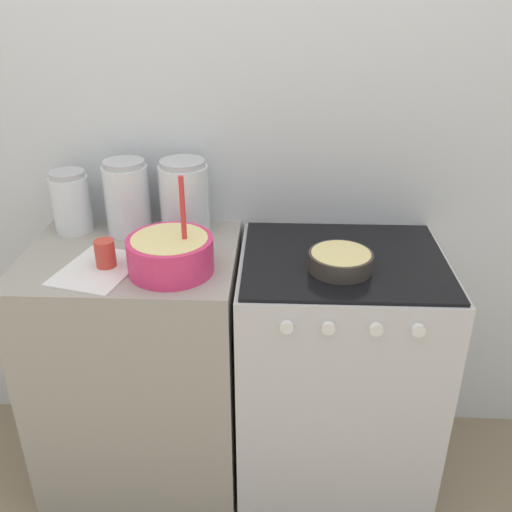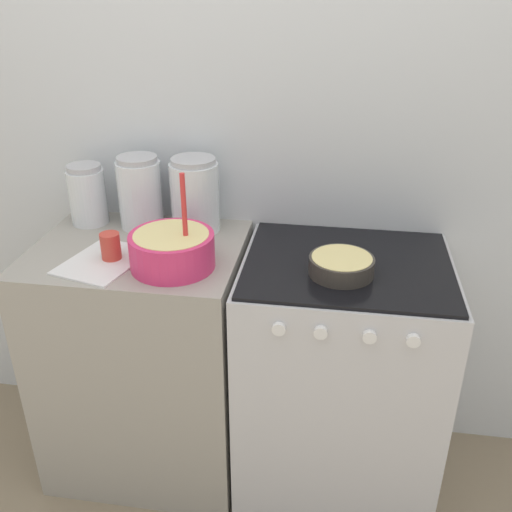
# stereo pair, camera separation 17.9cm
# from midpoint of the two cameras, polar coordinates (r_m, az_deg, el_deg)

# --- Properties ---
(wall_back) EXTENTS (4.44, 0.05, 2.40)m
(wall_back) POSITION_cam_midpoint_polar(r_m,az_deg,el_deg) (2.10, 2.23, 10.35)
(wall_back) COLOR silver
(wall_back) RESTS_ON ground_plane
(countertop_cabinet) EXTENTS (0.72, 0.58, 0.94)m
(countertop_cabinet) POSITION_cam_midpoint_polar(r_m,az_deg,el_deg) (2.22, -8.48, -10.15)
(countertop_cabinet) COLOR #9E998E
(countertop_cabinet) RESTS_ON ground_plane
(stove) EXTENTS (0.69, 0.60, 0.94)m
(stove) POSITION_cam_midpoint_polar(r_m,az_deg,el_deg) (2.15, 10.69, -11.87)
(stove) COLOR silver
(stove) RESTS_ON ground_plane
(mixing_bowl) EXTENTS (0.27, 0.27, 0.32)m
(mixing_bowl) POSITION_cam_midpoint_polar(r_m,az_deg,el_deg) (1.81, -5.62, 0.71)
(mixing_bowl) COLOR #E0336B
(mixing_bowl) RESTS_ON countertop_cabinet
(baking_pan) EXTENTS (0.20, 0.20, 0.06)m
(baking_pan) POSITION_cam_midpoint_polar(r_m,az_deg,el_deg) (1.80, 11.36, -0.97)
(baking_pan) COLOR #38332D
(baking_pan) RESTS_ON stove
(storage_jar_left) EXTENTS (0.14, 0.14, 0.22)m
(storage_jar_left) POSITION_cam_midpoint_polar(r_m,az_deg,el_deg) (2.18, -14.23, 5.54)
(storage_jar_left) COLOR silver
(storage_jar_left) RESTS_ON countertop_cabinet
(storage_jar_middle) EXTENTS (0.16, 0.16, 0.27)m
(storage_jar_middle) POSITION_cam_midpoint_polar(r_m,az_deg,el_deg) (2.10, -9.11, 5.80)
(storage_jar_middle) COLOR silver
(storage_jar_middle) RESTS_ON countertop_cabinet
(storage_jar_right) EXTENTS (0.17, 0.17, 0.27)m
(storage_jar_right) POSITION_cam_midpoint_polar(r_m,az_deg,el_deg) (2.05, -3.64, 5.59)
(storage_jar_right) COLOR silver
(storage_jar_right) RESTS_ON countertop_cabinet
(tin_can) EXTENTS (0.06, 0.06, 0.09)m
(tin_can) POSITION_cam_midpoint_polar(r_m,az_deg,el_deg) (1.89, -11.74, 0.84)
(tin_can) COLOR #CC3F33
(tin_can) RESTS_ON countertop_cabinet
(recipe_page) EXTENTS (0.28, 0.33, 0.01)m
(recipe_page) POSITION_cam_midpoint_polar(r_m,az_deg,el_deg) (1.90, -12.44, -0.56)
(recipe_page) COLOR white
(recipe_page) RESTS_ON countertop_cabinet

